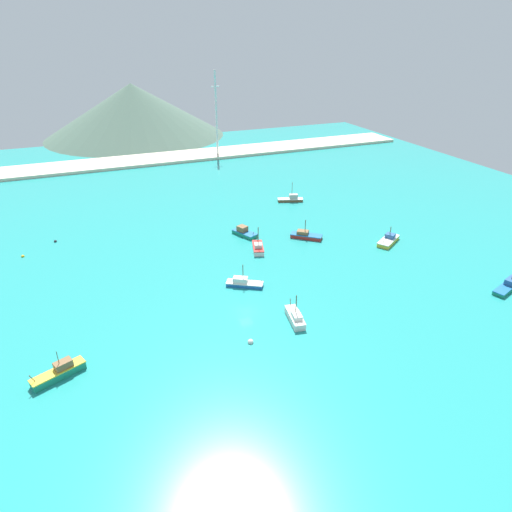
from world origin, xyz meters
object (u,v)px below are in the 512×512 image
(fishing_boat_3, at_px, (244,232))
(fishing_boat_0, at_px, (291,199))
(fishing_boat_1, at_px, (306,235))
(buoy_0, at_px, (55,241))
(fishing_boat_9, at_px, (295,317))
(buoy_2, at_px, (251,342))
(radio_tower, at_px, (216,114))
(fishing_boat_4, at_px, (59,372))
(buoy_1, at_px, (23,256))
(fishing_boat_6, at_px, (389,240))
(fishing_boat_7, at_px, (244,283))
(fishing_boat_5, at_px, (510,284))
(fishing_boat_2, at_px, (258,248))

(fishing_boat_3, bearing_deg, fishing_boat_0, 39.23)
(fishing_boat_1, height_order, buoy_0, fishing_boat_1)
(fishing_boat_9, distance_m, buoy_2, 10.90)
(radio_tower, bearing_deg, fishing_boat_4, -117.96)
(fishing_boat_0, distance_m, buoy_1, 80.71)
(buoy_2, bearing_deg, buoy_1, 127.31)
(fishing_boat_6, height_order, buoy_1, fishing_boat_6)
(fishing_boat_0, height_order, fishing_boat_7, fishing_boat_0)
(fishing_boat_7, height_order, buoy_2, fishing_boat_7)
(fishing_boat_6, height_order, buoy_2, fishing_boat_6)
(fishing_boat_0, bearing_deg, fishing_boat_5, -73.23)
(fishing_boat_3, distance_m, buoy_2, 47.27)
(fishing_boat_1, height_order, fishing_boat_6, fishing_boat_1)
(fishing_boat_3, xyz_separation_m, buoy_2, (-15.56, -44.63, -0.67))
(fishing_boat_3, distance_m, buoy_1, 56.60)
(fishing_boat_5, relative_size, buoy_1, 14.70)
(fishing_boat_5, distance_m, fishing_boat_6, 30.80)
(fishing_boat_3, bearing_deg, fishing_boat_9, -96.97)
(fishing_boat_4, relative_size, fishing_boat_6, 0.99)
(fishing_boat_4, bearing_deg, buoy_2, -6.03)
(buoy_1, bearing_deg, buoy_2, -52.69)
(fishing_boat_0, height_order, fishing_boat_3, fishing_boat_0)
(fishing_boat_0, relative_size, fishing_boat_9, 1.14)
(buoy_0, distance_m, buoy_2, 67.92)
(fishing_boat_2, bearing_deg, fishing_boat_0, 51.23)
(fishing_boat_1, xyz_separation_m, fishing_boat_5, (29.42, -39.98, 0.03))
(fishing_boat_5, bearing_deg, buoy_1, 150.66)
(fishing_boat_4, height_order, fishing_boat_9, fishing_boat_9)
(fishing_boat_1, relative_size, buoy_2, 7.85)
(buoy_0, relative_size, buoy_2, 0.73)
(fishing_boat_0, xyz_separation_m, fishing_boat_5, (20.35, -67.54, -0.04))
(fishing_boat_1, xyz_separation_m, fishing_boat_3, (-14.89, 7.99, 0.10))
(fishing_boat_3, xyz_separation_m, buoy_1, (-55.97, 8.39, -0.72))
(fishing_boat_5, relative_size, fishing_boat_9, 1.51)
(fishing_boat_4, bearing_deg, fishing_boat_5, -4.19)
(fishing_boat_5, bearing_deg, fishing_boat_2, 139.79)
(fishing_boat_4, distance_m, fishing_boat_6, 84.51)
(buoy_1, bearing_deg, fishing_boat_9, -44.54)
(fishing_boat_2, relative_size, fishing_boat_9, 1.01)
(fishing_boat_2, height_order, buoy_1, fishing_boat_2)
(buoy_1, relative_size, buoy_2, 0.72)
(fishing_boat_1, xyz_separation_m, radio_tower, (4.39, 92.79, 17.59))
(fishing_boat_5, height_order, buoy_2, fishing_boat_5)
(fishing_boat_2, bearing_deg, buoy_1, 161.39)
(radio_tower, bearing_deg, buoy_2, -105.07)
(fishing_boat_2, relative_size, fishing_boat_6, 0.85)
(fishing_boat_4, height_order, buoy_0, fishing_boat_4)
(fishing_boat_0, bearing_deg, fishing_boat_3, -140.77)
(fishing_boat_4, relative_size, buoy_0, 11.37)
(buoy_2, bearing_deg, fishing_boat_2, 65.71)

